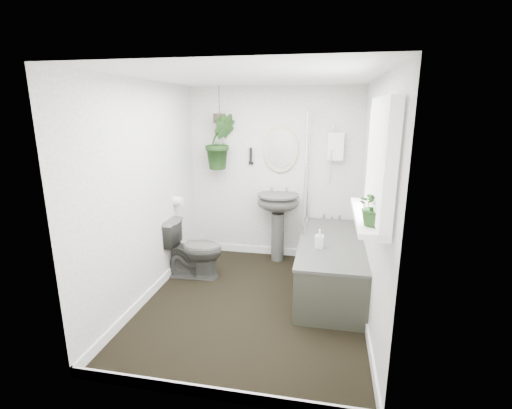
# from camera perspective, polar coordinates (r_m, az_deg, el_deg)

# --- Properties ---
(floor) EXTENTS (2.30, 2.80, 0.02)m
(floor) POSITION_cam_1_polar(r_m,az_deg,el_deg) (4.12, -0.42, -14.96)
(floor) COLOR black
(floor) RESTS_ON ground
(ceiling) EXTENTS (2.30, 2.80, 0.02)m
(ceiling) POSITION_cam_1_polar(r_m,az_deg,el_deg) (3.59, -0.49, 19.21)
(ceiling) COLOR white
(ceiling) RESTS_ON ground
(wall_back) EXTENTS (2.30, 0.02, 2.30)m
(wall_back) POSITION_cam_1_polar(r_m,az_deg,el_deg) (5.05, 2.76, 4.65)
(wall_back) COLOR white
(wall_back) RESTS_ON ground
(wall_front) EXTENTS (2.30, 0.02, 2.30)m
(wall_front) POSITION_cam_1_polar(r_m,az_deg,el_deg) (2.38, -7.30, -6.99)
(wall_front) COLOR white
(wall_front) RESTS_ON ground
(wall_left) EXTENTS (0.02, 2.80, 2.30)m
(wall_left) POSITION_cam_1_polar(r_m,az_deg,el_deg) (4.07, -16.66, 1.63)
(wall_left) COLOR white
(wall_left) RESTS_ON ground
(wall_right) EXTENTS (0.02, 2.80, 2.30)m
(wall_right) POSITION_cam_1_polar(r_m,az_deg,el_deg) (3.64, 17.74, 0.05)
(wall_right) COLOR white
(wall_right) RESTS_ON ground
(skirting) EXTENTS (2.30, 2.80, 0.10)m
(skirting) POSITION_cam_1_polar(r_m,az_deg,el_deg) (4.09, -0.42, -14.23)
(skirting) COLOR white
(skirting) RESTS_ON floor
(bathtub) EXTENTS (0.72, 1.72, 0.58)m
(bathtub) POSITION_cam_1_polar(r_m,az_deg,el_deg) (4.37, 11.40, -9.06)
(bathtub) COLOR #40413C
(bathtub) RESTS_ON floor
(bath_screen) EXTENTS (0.04, 0.72, 1.40)m
(bath_screen) POSITION_cam_1_polar(r_m,az_deg,el_deg) (4.57, 7.87, 5.13)
(bath_screen) COLOR silver
(bath_screen) RESTS_ON bathtub
(shower_box) EXTENTS (0.20, 0.10, 0.35)m
(shower_box) POSITION_cam_1_polar(r_m,az_deg,el_deg) (4.87, 12.16, 8.74)
(shower_box) COLOR white
(shower_box) RESTS_ON wall_back
(oval_mirror) EXTENTS (0.46, 0.03, 0.62)m
(oval_mirror) POSITION_cam_1_polar(r_m,az_deg,el_deg) (4.95, 3.79, 8.53)
(oval_mirror) COLOR #C1B58E
(oval_mirror) RESTS_ON wall_back
(wall_sconce) EXTENTS (0.04, 0.04, 0.22)m
(wall_sconce) POSITION_cam_1_polar(r_m,az_deg,el_deg) (5.01, -0.82, 7.49)
(wall_sconce) COLOR black
(wall_sconce) RESTS_ON wall_back
(toilet_roll_holder) EXTENTS (0.11, 0.11, 0.11)m
(toilet_roll_holder) POSITION_cam_1_polar(r_m,az_deg,el_deg) (4.72, -11.91, 0.54)
(toilet_roll_holder) COLOR white
(toilet_roll_holder) RESTS_ON wall_left
(window_recess) EXTENTS (0.08, 1.00, 0.90)m
(window_recess) POSITION_cam_1_polar(r_m,az_deg,el_deg) (2.86, 18.61, 6.37)
(window_recess) COLOR white
(window_recess) RESTS_ON wall_right
(window_sill) EXTENTS (0.18, 1.00, 0.04)m
(window_sill) POSITION_cam_1_polar(r_m,az_deg,el_deg) (2.93, 16.59, -1.68)
(window_sill) COLOR white
(window_sill) RESTS_ON wall_right
(window_blinds) EXTENTS (0.01, 0.86, 0.76)m
(window_blinds) POSITION_cam_1_polar(r_m,az_deg,el_deg) (2.85, 17.71, 6.43)
(window_blinds) COLOR white
(window_blinds) RESTS_ON wall_right
(toilet) EXTENTS (0.72, 0.43, 0.72)m
(toilet) POSITION_cam_1_polar(r_m,az_deg,el_deg) (4.62, -9.60, -6.68)
(toilet) COLOR #40413C
(toilet) RESTS_ON floor
(pedestal_sink) EXTENTS (0.60, 0.54, 0.93)m
(pedestal_sink) POSITION_cam_1_polar(r_m,az_deg,el_deg) (5.01, 3.36, -3.51)
(pedestal_sink) COLOR #40413C
(pedestal_sink) RESTS_ON floor
(sill_plant) EXTENTS (0.30, 0.28, 0.27)m
(sill_plant) POSITION_cam_1_polar(r_m,az_deg,el_deg) (2.61, 17.81, -0.29)
(sill_plant) COLOR black
(sill_plant) RESTS_ON window_sill
(hanging_plant) EXTENTS (0.49, 0.44, 0.73)m
(hanging_plant) POSITION_cam_1_polar(r_m,az_deg,el_deg) (4.98, -5.55, 9.57)
(hanging_plant) COLOR black
(hanging_plant) RESTS_ON ceiling
(soap_bottle) EXTENTS (0.10, 0.10, 0.20)m
(soap_bottle) POSITION_cam_1_polar(r_m,az_deg,el_deg) (3.99, 9.73, -5.22)
(soap_bottle) COLOR black
(soap_bottle) RESTS_ON bathtub
(hanging_pot) EXTENTS (0.16, 0.16, 0.12)m
(hanging_pot) POSITION_cam_1_polar(r_m,az_deg,el_deg) (4.97, -5.64, 13.06)
(hanging_pot) COLOR #362D22
(hanging_pot) RESTS_ON ceiling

